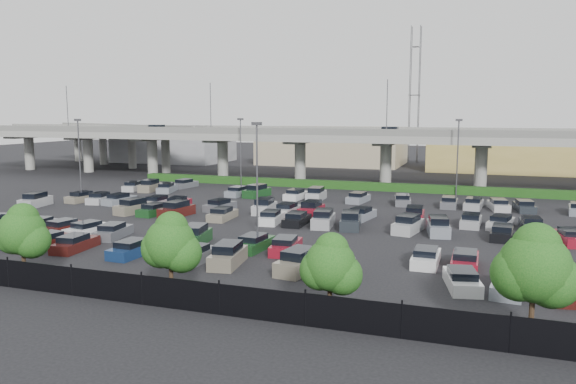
# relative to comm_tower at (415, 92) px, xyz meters

# --- Properties ---
(ground) EXTENTS (280.00, 280.00, 0.00)m
(ground) POSITION_rel_comm_tower_xyz_m (-4.00, -74.00, -15.61)
(ground) COLOR black
(overpass) EXTENTS (150.00, 13.00, 15.80)m
(overpass) POSITION_rel_comm_tower_xyz_m (-4.22, -42.01, -8.64)
(overpass) COLOR gray
(overpass) RESTS_ON ground
(on_ramp) EXTENTS (50.93, 30.13, 8.80)m
(on_ramp) POSITION_rel_comm_tower_xyz_m (-56.10, -30.95, -8.76)
(on_ramp) COLOR gray
(on_ramp) RESTS_ON ground
(hedge) EXTENTS (66.00, 1.60, 1.10)m
(hedge) POSITION_rel_comm_tower_xyz_m (-4.00, -49.00, -15.06)
(hedge) COLOR #183B11
(hedge) RESTS_ON ground
(fence) EXTENTS (70.00, 0.10, 2.00)m
(fence) POSITION_rel_comm_tower_xyz_m (-4.05, -102.00, -14.71)
(fence) COLOR black
(fence) RESTS_ON ground
(tree_row) EXTENTS (65.07, 3.66, 5.94)m
(tree_row) POSITION_rel_comm_tower_xyz_m (-3.30, -100.53, -12.09)
(tree_row) COLOR #332316
(tree_row) RESTS_ON ground
(parked_cars) EXTENTS (63.06, 41.66, 1.67)m
(parked_cars) POSITION_rel_comm_tower_xyz_m (-4.60, -78.44, -15.00)
(parked_cars) COLOR gray
(parked_cars) RESTS_ON ground
(light_poles) EXTENTS (66.90, 48.38, 10.30)m
(light_poles) POSITION_rel_comm_tower_xyz_m (-8.12, -72.00, -9.37)
(light_poles) COLOR #46454A
(light_poles) RESTS_ON ground
(distant_buildings) EXTENTS (138.00, 24.00, 9.00)m
(distant_buildings) POSITION_rel_comm_tower_xyz_m (8.38, -12.19, -11.87)
(distant_buildings) COLOR gray
(distant_buildings) RESTS_ON ground
(comm_tower) EXTENTS (2.40, 2.40, 30.00)m
(comm_tower) POSITION_rel_comm_tower_xyz_m (0.00, 0.00, 0.00)
(comm_tower) COLOR #46454A
(comm_tower) RESTS_ON ground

